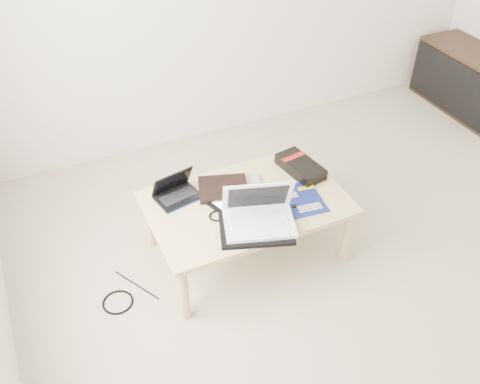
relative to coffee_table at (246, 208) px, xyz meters
name	(u,v)px	position (x,y,z in m)	size (l,w,h in m)	color
ground	(399,293)	(0.64, -0.65, -0.35)	(4.00, 4.00, 0.00)	#BFB49B
coffee_table	(246,208)	(0.00, 0.00, 0.00)	(1.10, 0.70, 0.40)	tan
media_cabinet	(468,81)	(2.41, 0.80, -0.10)	(0.41, 0.90, 0.50)	#332314
book	(223,189)	(-0.08, 0.14, 0.06)	(0.34, 0.31, 0.03)	black
netbook	(176,192)	(-0.34, 0.20, 0.08)	(0.27, 0.22, 0.16)	black
tablet	(230,198)	(-0.08, 0.05, 0.06)	(0.30, 0.27, 0.01)	black
remote	(257,188)	(0.10, 0.07, 0.06)	(0.13, 0.24, 0.02)	silver
neoprene_sleeve	(256,228)	(-0.05, -0.23, 0.06)	(0.38, 0.28, 0.02)	black
white_laptop	(259,214)	(-0.02, -0.20, 0.12)	(0.43, 0.36, 0.25)	white
motherboard	(301,199)	(0.28, -0.12, 0.05)	(0.27, 0.32, 0.01)	#0C1C53
gpu_box	(300,167)	(0.41, 0.12, 0.08)	(0.20, 0.33, 0.07)	black
cable_coil	(217,216)	(-0.20, -0.05, 0.05)	(0.09, 0.09, 0.01)	black
floor_cable_coil	(118,302)	(-0.81, -0.06, -0.35)	(0.17, 0.17, 0.01)	black
floor_cable_trail	(137,285)	(-0.68, 0.02, -0.35)	(0.01, 0.01, 0.35)	black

